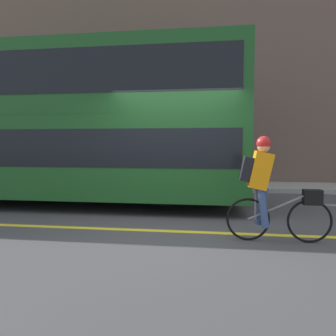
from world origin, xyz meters
The scene contains 6 objects.
ground_plane centered at (0.00, 0.00, 0.00)m, with size 80.00×80.00×0.00m, color #424244.
road_center_line centered at (0.00, 0.01, 0.00)m, with size 50.00×0.14×0.01m, color yellow.
sidewalk_curb centered at (0.00, 5.64, 0.07)m, with size 60.00×1.93×0.13m.
building_facade centered at (0.00, 6.76, 3.66)m, with size 60.00×0.30×7.33m.
bus centered at (-3.49, 2.23, 2.01)m, with size 9.92×2.56×3.64m.
cyclist_on_bike centered at (1.54, -0.33, 0.85)m, with size 1.53×0.32×1.57m.
Camera 1 is at (0.75, -5.30, 1.44)m, focal length 35.00 mm.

